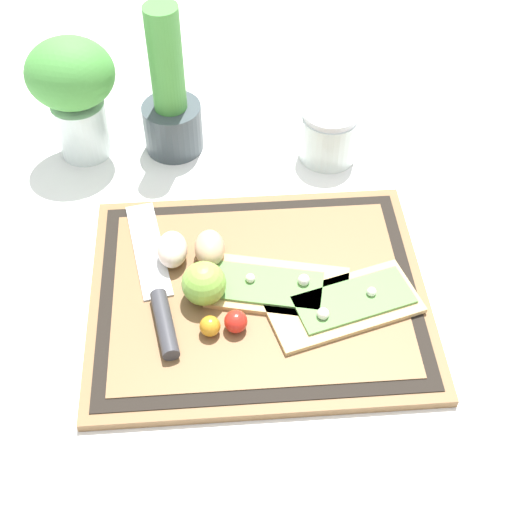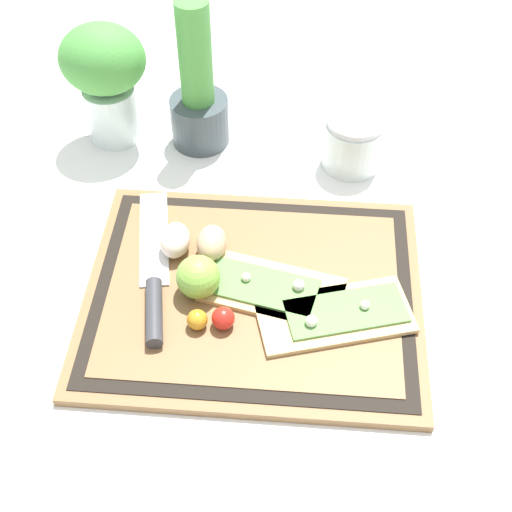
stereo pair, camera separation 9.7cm
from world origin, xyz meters
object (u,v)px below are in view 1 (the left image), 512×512
at_px(pizza_slice_near, 345,304).
at_px(pizza_slice_far, 276,286).
at_px(herb_glass, 74,89).
at_px(knife, 159,299).
at_px(cherry_tomato_red, 236,321).
at_px(egg_brown, 210,248).
at_px(cherry_tomato_yellow, 210,326).
at_px(lime, 204,283).
at_px(egg_pink, 172,249).
at_px(herb_pot, 170,103).
at_px(sauce_jar, 329,137).

height_order(pizza_slice_near, pizza_slice_far, same).
height_order(pizza_slice_near, herb_glass, herb_glass).
distance_m(knife, herb_glass, 0.37).
bearing_deg(knife, cherry_tomato_red, -26.31).
height_order(egg_brown, cherry_tomato_yellow, egg_brown).
height_order(pizza_slice_near, knife, pizza_slice_near).
xyz_separation_m(egg_brown, cherry_tomato_yellow, (-0.00, -0.13, -0.01)).
bearing_deg(cherry_tomato_red, pizza_slice_near, 9.68).
distance_m(cherry_tomato_red, herb_glass, 0.46).
xyz_separation_m(knife, lime, (0.06, 0.00, 0.02)).
distance_m(egg_pink, herb_pot, 0.27).
xyz_separation_m(knife, herb_glass, (-0.13, 0.34, 0.10)).
bearing_deg(cherry_tomato_yellow, herb_pot, 96.91).
xyz_separation_m(egg_brown, herb_pot, (-0.05, 0.26, 0.05)).
height_order(egg_pink, cherry_tomato_yellow, egg_pink).
bearing_deg(lime, egg_pink, 120.82).
xyz_separation_m(pizza_slice_near, sauce_jar, (0.02, 0.32, 0.02)).
distance_m(egg_brown, sauce_jar, 0.30).
bearing_deg(knife, sauce_jar, 48.30).
relative_size(pizza_slice_far, cherry_tomato_yellow, 7.50).
relative_size(pizza_slice_near, herb_glass, 1.07).
relative_size(cherry_tomato_red, sauce_jar, 0.33).
distance_m(knife, cherry_tomato_yellow, 0.08).
relative_size(pizza_slice_far, egg_pink, 3.50).
height_order(lime, herb_glass, herb_glass).
distance_m(pizza_slice_far, knife, 0.16).
bearing_deg(egg_pink, egg_brown, -1.39).
distance_m(cherry_tomato_red, herb_pot, 0.40).
xyz_separation_m(lime, cherry_tomato_red, (0.04, -0.05, -0.01)).
bearing_deg(cherry_tomato_yellow, egg_pink, 110.46).
distance_m(pizza_slice_near, sauce_jar, 0.32).
bearing_deg(herb_pot, sauce_jar, -9.38).
xyz_separation_m(egg_brown, herb_glass, (-0.19, 0.26, 0.08)).
height_order(egg_pink, lime, lime).
bearing_deg(cherry_tomato_yellow, sauce_jar, 60.27).
distance_m(pizza_slice_far, egg_pink, 0.15).
bearing_deg(herb_pot, cherry_tomato_red, -78.29).
height_order(egg_pink, cherry_tomato_red, egg_pink).
height_order(cherry_tomato_yellow, herb_pot, herb_pot).
relative_size(herb_pot, herb_glass, 1.23).
height_order(knife, cherry_tomato_red, cherry_tomato_red).
xyz_separation_m(pizza_slice_near, pizza_slice_far, (-0.09, 0.04, 0.00)).
height_order(pizza_slice_near, lime, lime).
bearing_deg(knife, herb_glass, 110.37).
bearing_deg(lime, cherry_tomato_red, -54.23).
bearing_deg(egg_brown, cherry_tomato_yellow, -91.65).
relative_size(egg_pink, cherry_tomato_yellow, 2.14).
bearing_deg(pizza_slice_near, egg_pink, 156.29).
xyz_separation_m(cherry_tomato_yellow, sauce_jar, (0.20, 0.35, 0.01)).
distance_m(pizza_slice_far, cherry_tomato_red, 0.08).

